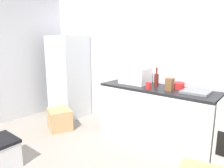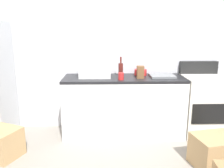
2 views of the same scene
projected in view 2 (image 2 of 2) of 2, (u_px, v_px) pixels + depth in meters
The scene contains 11 objects.
wall_back at pixel (104, 48), 3.80m from camera, with size 5.00×0.10×2.60m, color silver.
kitchen_counter at pixel (123, 106), 3.66m from camera, with size 1.80×0.60×0.90m.
stove_oven at pixel (202, 104), 3.69m from camera, with size 0.60×0.61×1.10m.
microwave at pixel (95, 68), 3.56m from camera, with size 0.46×0.34×0.27m, color white.
sink_basin at pixel (162, 76), 3.59m from camera, with size 0.36×0.32×0.03m, color slate.
wine_bottle at pixel (121, 69), 3.59m from camera, with size 0.07×0.07×0.30m.
coffee_mug at pixel (121, 76), 3.38m from camera, with size 0.08×0.08×0.10m, color red.
knife_block at pixel (140, 72), 3.47m from camera, with size 0.10×0.10×0.18m, color brown.
mixing_bowl at pixel (140, 72), 3.70m from camera, with size 0.19×0.19×0.09m, color red.
cardboard_box_large at pixel (215, 152), 2.82m from camera, with size 0.49×0.41×0.38m, color tan.
cardboard_box_small at pixel (1, 143), 3.05m from camera, with size 0.45×0.38×0.37m, color tan.
Camera 2 is at (0.04, -2.28, 1.63)m, focal length 38.26 mm.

